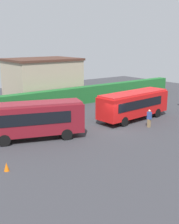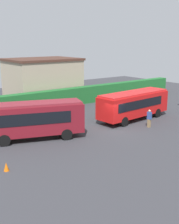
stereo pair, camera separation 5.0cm
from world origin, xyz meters
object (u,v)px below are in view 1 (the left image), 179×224
person_center (115,105)px  traffic_cone (6,167)px  person_left (149,118)px  bus_maroon (34,119)px  bus_red (134,104)px

person_center → traffic_cone: (-16.94, -7.83, -0.65)m
person_left → bus_maroon: bearing=155.2°
bus_maroon → person_left: 11.46m
person_center → traffic_cone: person_center is taller
person_center → traffic_cone: bearing=-12.7°
bus_red → traffic_cone: size_ratio=15.45×
person_left → traffic_cone: (-15.42, -1.15, -0.66)m
bus_maroon → traffic_cone: bearing=-114.1°
person_left → person_center: bearing=70.8°
bus_red → traffic_cone: bus_red is taller
bus_maroon → bus_red: bus_maroon is taller
person_left → person_center: 6.86m
bus_maroon → traffic_cone: 6.80m
traffic_cone → bus_red: bearing=14.5°
bus_red → traffic_cone: (-16.33, -4.23, -1.48)m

